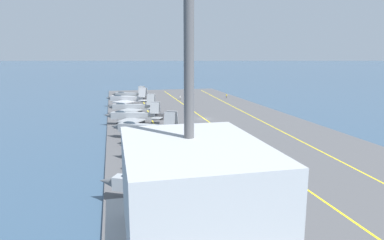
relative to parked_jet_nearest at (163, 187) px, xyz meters
The scene contains 17 objects.
ground_plane 58.72m from the parked_jet_nearest, 20.18° to the right, with size 2000.00×2000.00×0.00m, color #334C66.
carrier_deck 58.71m from the parked_jet_nearest, 20.18° to the right, with size 171.31×54.99×0.40m, color #4C4C4F.
deck_stripe_foul_line 65.47m from the parked_jet_nearest, 32.71° to the right, with size 154.18×0.36×0.01m, color yellow.
deck_stripe_centerline 58.70m from the parked_jet_nearest, 20.18° to the right, with size 154.18×0.36×0.01m, color yellow.
deck_stripe_edge_line 55.34m from the parked_jet_nearest, ahead, with size 154.18×0.36×0.01m, color yellow.
parked_jet_nearest is the anchor object (origin of this frame).
parked_jet_second 17.35m from the parked_jet_nearest, ahead, with size 13.33×14.82×6.24m.
parked_jet_third 33.92m from the parked_jet_nearest, ahead, with size 13.45×16.46×6.62m.
parked_jet_fourth 50.56m from the parked_jet_nearest, ahead, with size 13.39×16.38×6.28m.
parked_jet_fifth 66.82m from the parked_jet_nearest, ahead, with size 12.77×16.69×6.50m.
parked_jet_sixth 83.89m from the parked_jet_nearest, ahead, with size 13.82×16.92×6.95m.
parked_jet_seventh 99.29m from the parked_jet_nearest, ahead, with size 13.33×15.26×6.12m.
crew_white_vest 100.24m from the parked_jet_nearest, 12.43° to the right, with size 0.43×0.46×1.67m.
crew_blue_vest 50.23m from the parked_jet_nearest, 17.45° to the right, with size 0.38×0.45×1.67m.
crew_green_vest 35.57m from the parked_jet_nearest, 26.54° to the right, with size 0.27×0.38×1.76m.
crew_yellow_vest 107.59m from the parked_jet_nearest, 22.97° to the right, with size 0.45×0.39×1.81m.
crew_purple_vest 33.59m from the parked_jet_nearest, 40.54° to the right, with size 0.42×0.46×1.80m.
Camera 1 is at (-94.50, 25.78, 18.89)m, focal length 32.00 mm.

